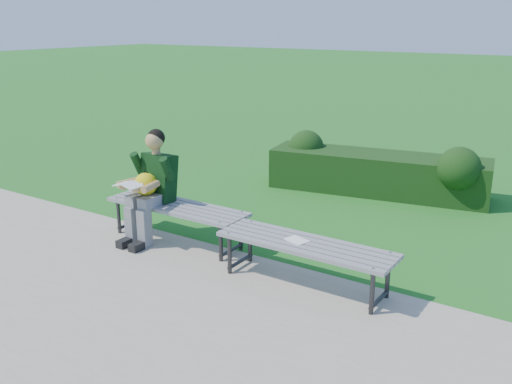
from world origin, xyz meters
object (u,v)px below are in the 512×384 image
bench_left (177,209)px  bench_right (305,248)px  paper_sheet (297,240)px  hedge (379,170)px  seated_boy (151,183)px

bench_left → bench_right: (1.82, -0.20, 0.00)m
paper_sheet → hedge: bearing=98.3°
hedge → bench_right: bearing=-80.1°
bench_left → paper_sheet: 1.73m
hedge → bench_left: size_ratio=1.85×
bench_left → bench_right: same height
bench_left → seated_boy: seated_boy is taller
hedge → bench_left: 3.45m
bench_right → seated_boy: size_ratio=1.37×
hedge → bench_right: hedge is taller
seated_boy → paper_sheet: seated_boy is taller
hedge → seated_boy: size_ratio=2.54×
hedge → bench_right: (0.60, -3.42, 0.06)m
bench_left → bench_right: bearing=-6.3°
bench_left → seated_boy: size_ratio=1.37×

